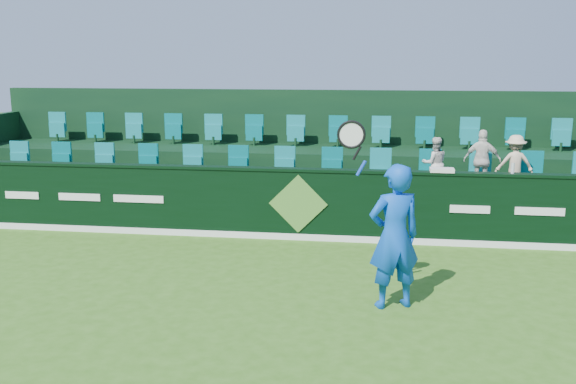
# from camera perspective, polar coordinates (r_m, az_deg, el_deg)

# --- Properties ---
(ground) EXTENTS (60.00, 60.00, 0.00)m
(ground) POSITION_cam_1_polar(r_m,az_deg,el_deg) (8.45, -2.45, -11.57)
(ground) COLOR #326217
(ground) RESTS_ON ground
(sponsor_hoarding) EXTENTS (16.00, 0.25, 1.35)m
(sponsor_hoarding) POSITION_cam_1_polar(r_m,az_deg,el_deg) (12.01, 0.99, -1.07)
(sponsor_hoarding) COLOR black
(sponsor_hoarding) RESTS_ON ground
(stand_tier_front) EXTENTS (16.00, 2.00, 0.80)m
(stand_tier_front) POSITION_cam_1_polar(r_m,az_deg,el_deg) (13.14, 1.56, -1.17)
(stand_tier_front) COLOR black
(stand_tier_front) RESTS_ON ground
(stand_tier_back) EXTENTS (16.00, 1.80, 1.30)m
(stand_tier_back) POSITION_cam_1_polar(r_m,az_deg,el_deg) (14.94, 2.39, 1.39)
(stand_tier_back) COLOR black
(stand_tier_back) RESTS_ON ground
(stand_rear) EXTENTS (16.00, 4.10, 2.60)m
(stand_rear) POSITION_cam_1_polar(r_m,az_deg,el_deg) (15.28, 2.58, 3.77)
(stand_rear) COLOR black
(stand_rear) RESTS_ON ground
(seat_row_front) EXTENTS (13.50, 0.50, 0.60)m
(seat_row_front) POSITION_cam_1_polar(r_m,az_deg,el_deg) (13.39, 1.77, 2.13)
(seat_row_front) COLOR #137C80
(seat_row_front) RESTS_ON stand_tier_front
(seat_row_back) EXTENTS (13.50, 0.50, 0.60)m
(seat_row_back) POSITION_cam_1_polar(r_m,az_deg,el_deg) (15.09, 2.54, 5.14)
(seat_row_back) COLOR #137C80
(seat_row_back) RESTS_ON stand_tier_back
(tennis_player) EXTENTS (1.28, 0.72, 2.63)m
(tennis_player) POSITION_cam_1_polar(r_m,az_deg,el_deg) (8.77, 9.39, -3.86)
(tennis_player) COLOR blue
(tennis_player) RESTS_ON ground
(spectator_left) EXTENTS (0.57, 0.48, 1.04)m
(spectator_left) POSITION_cam_1_polar(r_m,az_deg,el_deg) (12.95, 12.90, 2.49)
(spectator_left) COLOR beige
(spectator_left) RESTS_ON stand_tier_front
(spectator_middle) EXTENTS (0.74, 0.41, 1.20)m
(spectator_middle) POSITION_cam_1_polar(r_m,az_deg,el_deg) (13.05, 16.87, 2.70)
(spectator_middle) COLOR silver
(spectator_middle) RESTS_ON stand_tier_front
(spectator_right) EXTENTS (0.73, 0.43, 1.11)m
(spectator_right) POSITION_cam_1_polar(r_m,az_deg,el_deg) (13.16, 19.50, 2.41)
(spectator_right) COLOR beige
(spectator_right) RESTS_ON stand_tier_front
(towel) EXTENTS (0.43, 0.28, 0.06)m
(towel) POSITION_cam_1_polar(r_m,az_deg,el_deg) (11.84, 13.52, 1.91)
(towel) COLOR silver
(towel) RESTS_ON sponsor_hoarding
(drinks_bottle) EXTENTS (0.06, 0.06, 0.19)m
(drinks_bottle) POSITION_cam_1_polar(r_m,az_deg,el_deg) (12.01, 19.35, 2.01)
(drinks_bottle) COLOR silver
(drinks_bottle) RESTS_ON sponsor_hoarding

